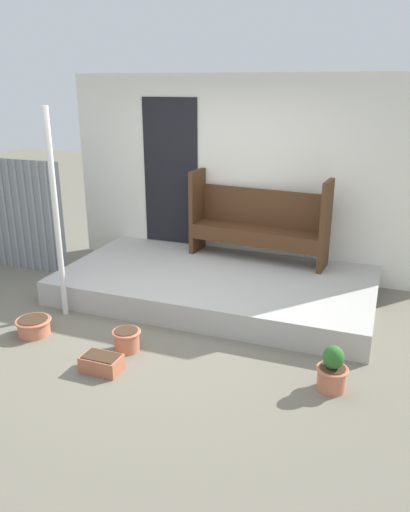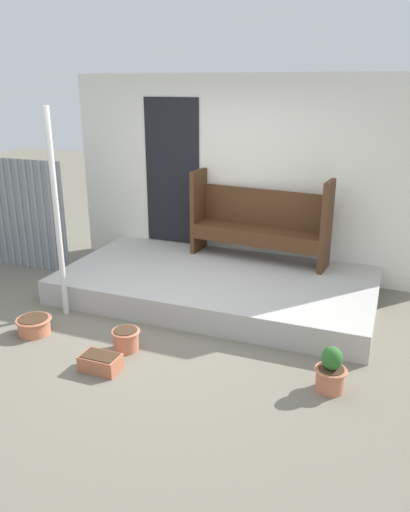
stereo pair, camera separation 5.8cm
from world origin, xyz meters
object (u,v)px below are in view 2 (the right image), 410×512
Objects in this scene: support_post at (57,216)px; flower_pot_left at (34,325)px; flower_pot_middle at (126,339)px; flower_pot_right at (331,372)px; planter_box_rect at (101,362)px; bench at (260,219)px.

support_post is 6.17× the size of flower_pot_left.
flower_pot_middle is at bearing 3.09° from flower_pot_left.
flower_pot_left is 3.02m from flower_pot_right.
planter_box_rect is (1.03, -0.35, -0.02)m from flower_pot_left.
flower_pot_middle is at bearing -102.00° from bench.
planter_box_rect is at bearing -40.79° from support_post.
flower_pot_right is 1.14× the size of planter_box_rect.
flower_pot_middle is (-0.69, -2.28, -0.70)m from bench.
flower_pot_right reaches higher than flower_pot_middle.
support_post is at bearing 88.88° from flower_pot_left.
flower_pot_left is at bearing 161.13° from planter_box_rect.
bench is 2.66m from flower_pot_right.
bench is 3.01m from flower_pot_left.
support_post is 2.53m from bench.
flower_pot_left is at bearing -91.12° from support_post.
support_post is 3.18m from flower_pot_right.
flower_pot_left is at bearing -121.97° from bench.
flower_pot_left is 0.90× the size of flower_pot_right.
flower_pot_right reaches higher than planter_box_rect.
support_post is 6.29× the size of planter_box_rect.
flower_pot_middle is 0.41m from planter_box_rect.
support_post is at bearing 139.21° from planter_box_rect.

